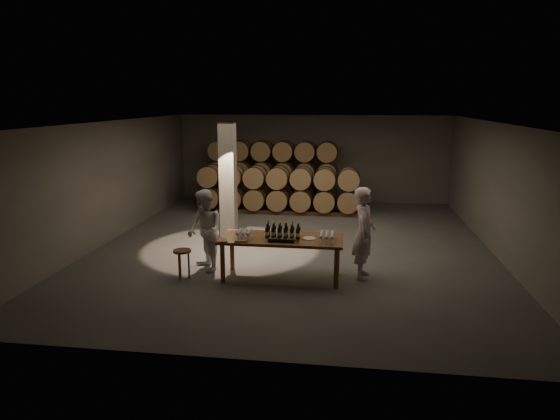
# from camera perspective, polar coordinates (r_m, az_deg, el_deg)

# --- Properties ---
(room) EXTENTS (12.00, 12.00, 12.00)m
(room) POSITION_cam_1_polar(r_m,az_deg,el_deg) (13.34, -5.95, 3.15)
(room) COLOR #4F4D4A
(room) RESTS_ON ground
(tasting_table) EXTENTS (2.60, 1.10, 0.90)m
(tasting_table) POSITION_cam_1_polar(r_m,az_deg,el_deg) (10.59, 0.16, -3.71)
(tasting_table) COLOR brown
(tasting_table) RESTS_ON ground
(barrel_stack_back) EXTENTS (4.70, 0.95, 2.31)m
(barrel_stack_back) POSITION_cam_1_polar(r_m,az_deg,el_deg) (18.16, -0.78, 4.42)
(barrel_stack_back) COLOR brown
(barrel_stack_back) RESTS_ON ground
(barrel_stack_front) EXTENTS (5.48, 0.95, 1.57)m
(barrel_stack_front) POSITION_cam_1_polar(r_m,az_deg,el_deg) (16.80, -0.18, 2.48)
(barrel_stack_front) COLOR brown
(barrel_stack_front) RESTS_ON ground
(bottle_cluster) EXTENTS (0.73, 0.23, 0.34)m
(bottle_cluster) POSITION_cam_1_polar(r_m,az_deg,el_deg) (10.51, 0.33, -2.56)
(bottle_cluster) COLOR black
(bottle_cluster) RESTS_ON tasting_table
(lying_bottles) EXTENTS (0.64, 0.09, 0.09)m
(lying_bottles) POSITION_cam_1_polar(r_m,az_deg,el_deg) (10.20, 0.21, -3.49)
(lying_bottles) COLOR black
(lying_bottles) RESTS_ON tasting_table
(glass_cluster_left) EXTENTS (0.30, 0.41, 0.17)m
(glass_cluster_left) POSITION_cam_1_polar(r_m,az_deg,el_deg) (10.54, -4.10, -2.55)
(glass_cluster_left) COLOR silver
(glass_cluster_left) RESTS_ON tasting_table
(glass_cluster_right) EXTENTS (0.30, 0.52, 0.17)m
(glass_cluster_right) POSITION_cam_1_polar(r_m,az_deg,el_deg) (10.36, 5.38, -2.85)
(glass_cluster_right) COLOR silver
(glass_cluster_right) RESTS_ON tasting_table
(plate) EXTENTS (0.28, 0.28, 0.02)m
(plate) POSITION_cam_1_polar(r_m,az_deg,el_deg) (10.49, 3.36, -3.26)
(plate) COLOR silver
(plate) RESTS_ON tasting_table
(notebook_near) EXTENTS (0.27, 0.23, 0.03)m
(notebook_near) POSITION_cam_1_polar(r_m,az_deg,el_deg) (10.32, -4.49, -3.50)
(notebook_near) COLOR brown
(notebook_near) RESTS_ON tasting_table
(notebook_corner) EXTENTS (0.27, 0.31, 0.02)m
(notebook_corner) POSITION_cam_1_polar(r_m,az_deg,el_deg) (10.38, -6.63, -3.46)
(notebook_corner) COLOR brown
(notebook_corner) RESTS_ON tasting_table
(pen) EXTENTS (0.15, 0.05, 0.01)m
(pen) POSITION_cam_1_polar(r_m,az_deg,el_deg) (10.28, -4.10, -3.62)
(pen) COLOR black
(pen) RESTS_ON tasting_table
(stool) EXTENTS (0.38, 0.38, 0.64)m
(stool) POSITION_cam_1_polar(r_m,az_deg,el_deg) (10.82, -11.10, -5.10)
(stool) COLOR brown
(stool) RESTS_ON ground
(person_man) EXTENTS (0.52, 0.75, 1.97)m
(person_man) POSITION_cam_1_polar(r_m,az_deg,el_deg) (10.74, 9.57, -2.61)
(person_man) COLOR beige
(person_man) RESTS_ON ground
(person_woman) EXTENTS (1.08, 1.13, 1.83)m
(person_woman) POSITION_cam_1_polar(r_m,az_deg,el_deg) (11.18, -8.59, -2.35)
(person_woman) COLOR silver
(person_woman) RESTS_ON ground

